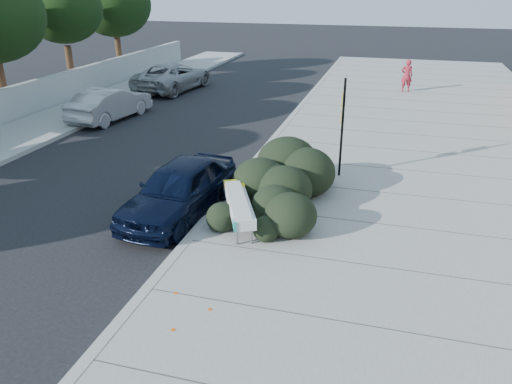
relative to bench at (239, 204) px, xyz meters
The scene contains 14 objects.
ground 1.53m from the bench, 132.34° to the right, with size 120.00×120.00×0.00m, color black.
sidewalk_near 6.20m from the bench, 40.47° to the left, with size 11.20×50.00×0.15m, color gray.
curb_near 4.15m from the bench, 102.83° to the left, with size 0.22×50.00×0.17m, color #9E9E99.
curb_far 9.79m from the bench, 155.82° to the left, with size 0.22×50.00×0.17m, color #9E9E99.
tree_far_e 19.00m from the bench, 135.89° to the left, with size 4.00×4.00×5.90m.
tree_far_f 22.71m from the bench, 126.69° to the left, with size 4.40×4.40×6.07m.
bench is the anchor object (origin of this frame).
bike_rack 2.58m from the bench, 75.57° to the left, with size 0.09×0.64×0.94m.
sign_post 4.55m from the bench, 64.71° to the left, with size 0.11×0.34×2.91m.
hedge 1.62m from the bench, 68.57° to the left, with size 2.07×4.15×1.56m, color black.
sedan_navy 1.77m from the bench, 164.79° to the left, with size 1.67×4.14×1.41m, color black.
wagon_silver 11.90m from the bench, 135.00° to the left, with size 1.46×4.18×1.38m, color #9A9A9E.
suv_silver 17.08m from the bench, 119.51° to the left, with size 2.43×5.27×1.47m, color #949799.
pedestrian 17.57m from the bench, 77.62° to the left, with size 0.60×0.39×1.64m, color maroon.
Camera 1 is at (4.19, -9.18, 5.60)m, focal length 35.00 mm.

